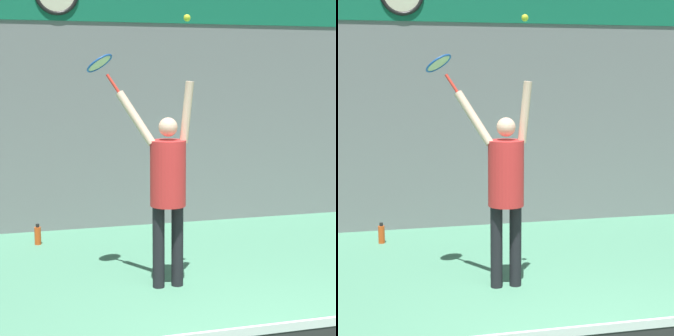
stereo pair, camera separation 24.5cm
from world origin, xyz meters
TOP-DOWN VIEW (x-y plane):
  - back_wall at (0.00, 4.84)m, footprint 18.00×0.10m
  - tennis_player at (-0.62, 2.06)m, footprint 0.81×0.49m
  - tennis_racket at (-1.25, 2.42)m, footprint 0.41×0.41m
  - tennis_ball at (-0.44, 1.97)m, footprint 0.07×0.07m
  - water_bottle at (-1.88, 4.10)m, footprint 0.09×0.09m

SIDE VIEW (x-z plane):
  - water_bottle at x=-1.88m, z-range -0.01..0.27m
  - tennis_player at x=-0.62m, z-range 0.05..2.26m
  - tennis_racket at x=-1.25m, z-range 2.17..2.59m
  - back_wall at x=0.00m, z-range 0.00..5.00m
  - tennis_ball at x=-0.44m, z-range 2.81..2.88m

